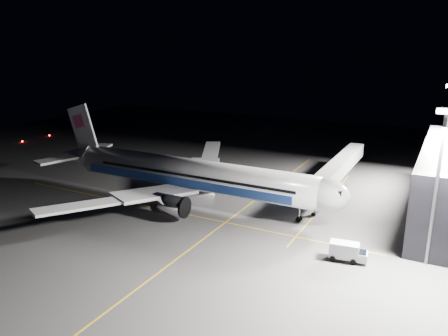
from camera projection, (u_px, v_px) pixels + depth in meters
name	position (u px, v px, depth m)	size (l,w,h in m)	color
ground	(193.00, 201.00, 80.90)	(200.00, 200.00, 0.00)	#4C4C4F
guide_line_main	(241.00, 211.00, 76.42)	(0.25, 80.00, 0.01)	gold
guide_line_cross	(174.00, 212.00, 75.79)	(70.00, 0.25, 0.01)	gold
guide_line_side	(324.00, 204.00, 79.56)	(0.25, 40.00, 0.01)	gold
airliner	(187.00, 174.00, 79.98)	(61.48, 54.22, 16.64)	silver
jet_bridge	(337.00, 169.00, 85.18)	(3.60, 34.40, 6.30)	#B2B2B7
floodlight_mast_north	(447.00, 126.00, 86.87)	(2.40, 0.68, 20.70)	#59595E
floodlight_mast_south	(438.00, 174.00, 54.50)	(2.40, 0.67, 20.70)	#59595E
service_truck	(348.00, 251.00, 58.37)	(5.15, 2.65, 2.53)	silver
baggage_tug	(219.00, 186.00, 87.15)	(2.62, 2.13, 1.85)	black
safety_cone_a	(197.00, 192.00, 84.88)	(0.44, 0.44, 0.66)	#D75409
safety_cone_b	(238.00, 183.00, 90.65)	(0.42, 0.42, 0.63)	#D75409
safety_cone_c	(177.00, 184.00, 90.17)	(0.46, 0.46, 0.69)	#D75409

